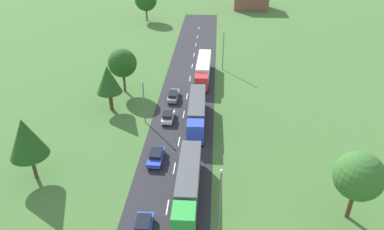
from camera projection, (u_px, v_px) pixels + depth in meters
name	position (u px, v px, depth m)	size (l,w,h in m)	color
road	(180.00, 135.00, 54.07)	(10.00, 140.00, 0.06)	#2B2B30
lane_marking_centre	(177.00, 152.00, 50.28)	(0.16, 120.76, 0.01)	white
truck_lead	(188.00, 184.00, 41.52)	(2.52, 13.63, 3.54)	green
truck_second	(197.00, 111.00, 55.99)	(2.76, 13.34, 3.78)	blue
truck_third	(203.00, 69.00, 70.97)	(2.72, 13.90, 3.68)	red
car_lead	(143.00, 227.00, 37.62)	(1.97, 4.01, 1.44)	blue
car_second	(156.00, 156.00, 48.28)	(2.01, 4.33, 1.38)	blue
car_third	(168.00, 116.00, 57.39)	(1.85, 3.95, 1.47)	white
car_fourth	(173.00, 95.00, 63.79)	(1.79, 4.62, 1.41)	#8C939E
lamppost_lead	(220.00, 202.00, 35.01)	(0.36, 0.36, 8.97)	slate
lamppost_second	(144.00, 100.00, 55.21)	(0.36, 0.36, 7.37)	slate
lamppost_third	(223.00, 48.00, 73.76)	(0.36, 0.36, 8.34)	slate
tree_oak	(26.00, 138.00, 42.67)	(4.65, 4.65, 8.67)	#513823
tree_birch	(359.00, 176.00, 37.00)	(5.25, 5.25, 8.48)	#513823
tree_maple	(122.00, 63.00, 64.10)	(5.16, 5.16, 8.28)	#513823
tree_pine	(146.00, 0.00, 105.66)	(6.52, 6.52, 9.43)	#513823
tree_elm	(108.00, 80.00, 58.22)	(4.21, 4.21, 7.96)	#513823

